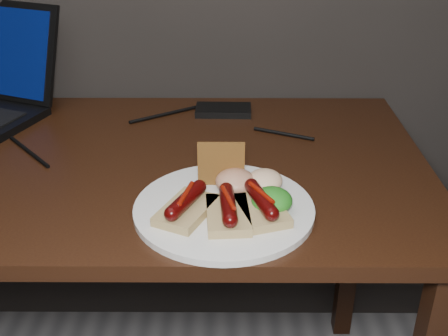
% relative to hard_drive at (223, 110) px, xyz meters
% --- Properties ---
extents(desk, '(1.40, 0.70, 0.75)m').
position_rel_hard_drive_xyz_m(desk, '(-0.28, -0.25, -0.10)').
color(desk, black).
rests_on(desk, ground).
extents(hard_drive, '(0.14, 0.08, 0.02)m').
position_rel_hard_drive_xyz_m(hard_drive, '(0.00, 0.00, 0.00)').
color(hard_drive, black).
rests_on(hard_drive, desk).
extents(desk_cables, '(0.93, 0.34, 0.01)m').
position_rel_hard_drive_xyz_m(desk_cables, '(-0.30, -0.11, -0.00)').
color(desk_cables, black).
rests_on(desk_cables, desk).
extents(plate, '(0.34, 0.34, 0.01)m').
position_rel_hard_drive_xyz_m(plate, '(0.00, -0.44, -0.00)').
color(plate, white).
rests_on(plate, desk).
extents(bread_sausage_left, '(0.11, 0.13, 0.04)m').
position_rel_hard_drive_xyz_m(bread_sausage_left, '(-0.06, -0.47, 0.02)').
color(bread_sausage_left, tan).
rests_on(bread_sausage_left, plate).
extents(bread_sausage_center, '(0.08, 0.12, 0.04)m').
position_rel_hard_drive_xyz_m(bread_sausage_center, '(0.01, -0.49, 0.02)').
color(bread_sausage_center, tan).
rests_on(bread_sausage_center, plate).
extents(bread_sausage_right, '(0.10, 0.13, 0.04)m').
position_rel_hard_drive_xyz_m(bread_sausage_right, '(0.07, -0.47, 0.02)').
color(bread_sausage_right, tan).
rests_on(bread_sausage_right, plate).
extents(crispbread, '(0.08, 0.01, 0.08)m').
position_rel_hard_drive_xyz_m(crispbread, '(-0.00, -0.37, 0.05)').
color(crispbread, brown).
rests_on(crispbread, plate).
extents(salad_greens, '(0.07, 0.07, 0.04)m').
position_rel_hard_drive_xyz_m(salad_greens, '(0.08, -0.46, 0.02)').
color(salad_greens, '#1F5F13').
rests_on(salad_greens, plate).
extents(salsa_mound, '(0.07, 0.07, 0.04)m').
position_rel_hard_drive_xyz_m(salsa_mound, '(0.02, -0.39, 0.02)').
color(salsa_mound, maroon).
rests_on(salsa_mound, plate).
extents(coleslaw_mound, '(0.06, 0.06, 0.04)m').
position_rel_hard_drive_xyz_m(coleslaw_mound, '(0.08, -0.39, 0.02)').
color(coleslaw_mound, white).
rests_on(coleslaw_mound, plate).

